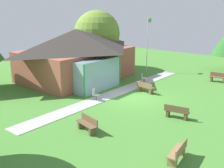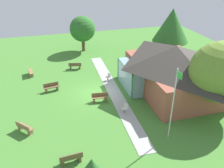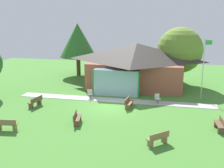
% 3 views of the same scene
% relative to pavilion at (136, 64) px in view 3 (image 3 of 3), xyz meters
% --- Properties ---
extents(ground_plane, '(44.00, 44.00, 0.00)m').
position_rel_pavilion_xyz_m(ground_plane, '(-1.28, -7.40, -2.41)').
color(ground_plane, '#478433').
extents(pavilion, '(10.67, 8.40, 4.63)m').
position_rel_pavilion_xyz_m(pavilion, '(0.00, 0.00, 0.00)').
color(pavilion, '#A35642').
rests_on(pavilion, ground_plane).
extents(footpath, '(18.09, 1.55, 0.03)m').
position_rel_pavilion_xyz_m(footpath, '(-1.28, -5.54, -2.39)').
color(footpath, '#ADADA8').
rests_on(footpath, ground_plane).
extents(flagpole, '(0.64, 0.08, 5.61)m').
position_rel_pavilion_xyz_m(flagpole, '(6.57, -3.54, 0.69)').
color(flagpole, silver).
rests_on(flagpole, ground_plane).
extents(bench_mid_left, '(0.75, 1.56, 0.84)m').
position_rel_pavilion_xyz_m(bench_mid_left, '(-7.59, -8.52, -2.00)').
color(bench_mid_left, brown).
rests_on(bench_mid_left, ground_plane).
extents(bench_rear_near_path, '(0.60, 1.54, 0.84)m').
position_rel_pavilion_xyz_m(bench_rear_near_path, '(0.30, -7.29, -2.00)').
color(bench_rear_near_path, brown).
rests_on(bench_rear_near_path, ground_plane).
extents(bench_front_left, '(1.54, 0.62, 0.84)m').
position_rel_pavilion_xyz_m(bench_front_left, '(-7.24, -13.66, -2.00)').
color(bench_front_left, olive).
rests_on(bench_front_left, ground_plane).
extents(bench_front_right, '(1.40, 1.34, 0.84)m').
position_rel_pavilion_xyz_m(bench_front_right, '(3.05, -13.80, -2.00)').
color(bench_front_right, olive).
rests_on(bench_front_right, ground_plane).
extents(bench_lawn_far_right, '(0.56, 1.53, 0.84)m').
position_rel_pavilion_xyz_m(bench_lawn_far_right, '(7.12, -10.76, -2.00)').
color(bench_lawn_far_right, brown).
rests_on(bench_lawn_far_right, ground_plane).
extents(bench_front_center, '(0.69, 1.55, 0.84)m').
position_rel_pavilion_xyz_m(bench_front_center, '(-2.91, -11.52, -2.00)').
color(bench_front_center, brown).
rests_on(bench_front_center, ground_plane).
extents(patio_chair_lawn_spare, '(0.59, 0.59, 0.86)m').
position_rel_pavilion_xyz_m(patio_chair_lawn_spare, '(2.64, -5.64, -1.99)').
color(patio_chair_lawn_spare, beige).
rests_on(patio_chair_lawn_spare, ground_plane).
extents(patio_chair_west, '(0.58, 0.58, 0.86)m').
position_rel_pavilion_xyz_m(patio_chair_west, '(-3.59, -5.48, -1.99)').
color(patio_chair_west, beige).
rests_on(patio_chair_west, ground_plane).
extents(tree_behind_pavilion_left, '(4.53, 4.53, 6.48)m').
position_rel_pavilion_xyz_m(tree_behind_pavilion_left, '(-7.66, 3.79, 2.01)').
color(tree_behind_pavilion_left, brown).
rests_on(tree_behind_pavilion_left, ground_plane).
extents(tree_behind_pavilion_right, '(4.93, 4.93, 6.29)m').
position_rel_pavilion_xyz_m(tree_behind_pavilion_right, '(4.58, 1.58, 1.41)').
color(tree_behind_pavilion_right, brown).
rests_on(tree_behind_pavilion_right, ground_plane).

